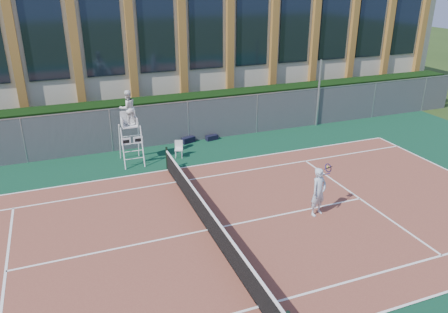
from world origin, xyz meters
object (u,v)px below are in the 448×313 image
object	(u,v)px
umpire_chair	(128,110)
plastic_chair	(179,147)
steel_pole	(318,93)
tennis_player	(319,192)

from	to	relation	value
umpire_chair	plastic_chair	distance (m)	3.09
plastic_chair	steel_pole	bearing A→B (deg)	11.38
steel_pole	plastic_chair	distance (m)	9.24
umpire_chair	tennis_player	size ratio (longest dim) A/B	1.92
steel_pole	plastic_chair	world-z (taller)	steel_pole
plastic_chair	tennis_player	distance (m)	8.01
steel_pole	umpire_chair	size ratio (longest dim) A/B	1.10
umpire_chair	tennis_player	bearing A→B (deg)	-53.72
plastic_chair	tennis_player	world-z (taller)	tennis_player
plastic_chair	tennis_player	bearing A→B (deg)	-66.27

